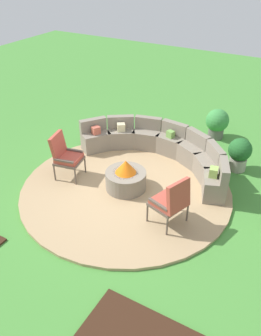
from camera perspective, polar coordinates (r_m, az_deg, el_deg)
ground_plane at (r=7.59m, az=-0.75°, el=-3.57°), size 24.00×24.00×0.00m
patio_circle at (r=7.57m, az=-0.75°, el=-3.39°), size 4.48×4.48×0.06m
fire_pit at (r=7.40m, az=-0.77°, el=-1.58°), size 0.86×0.86×0.68m
curved_stone_bench at (r=8.37m, az=5.08°, el=3.13°), size 3.91×1.81×0.78m
lounge_chair_front_left at (r=7.78m, az=-10.57°, el=2.13°), size 0.67×0.64×1.02m
lounge_chair_front_right at (r=6.37m, az=6.72°, el=-5.24°), size 0.72×0.73×1.00m
potted_plant_1 at (r=9.74m, az=13.90°, el=7.20°), size 0.61×0.61×0.81m
potted_plant_3 at (r=8.42m, az=17.31°, el=2.36°), size 0.54×0.54×0.79m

